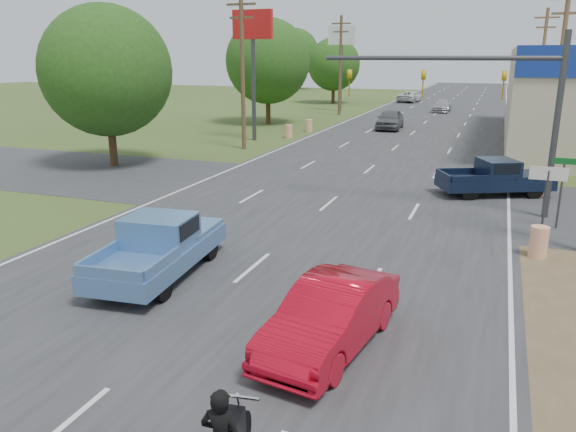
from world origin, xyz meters
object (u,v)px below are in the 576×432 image
at_px(blue_pickup, 161,245).
at_px(distant_car_grey, 390,119).
at_px(navy_pickup, 497,177).
at_px(red_convertible, 331,317).
at_px(distant_car_silver, 442,106).
at_px(distant_car_white, 410,97).

relative_size(blue_pickup, distant_car_grey, 1.10).
bearing_deg(blue_pickup, distant_car_grey, 84.42).
distance_m(blue_pickup, distant_car_grey, 35.16).
bearing_deg(navy_pickup, red_convertible, -37.22).
height_order(navy_pickup, distant_car_silver, navy_pickup).
xyz_separation_m(navy_pickup, distant_car_silver, (-6.28, 38.89, -0.17)).
relative_size(distant_car_grey, distant_car_silver, 1.09).
relative_size(red_convertible, blue_pickup, 0.83).
bearing_deg(distant_car_silver, red_convertible, -86.78).
height_order(red_convertible, distant_car_grey, distant_car_grey).
height_order(red_convertible, navy_pickup, navy_pickup).
bearing_deg(red_convertible, distant_car_silver, 102.15).
distance_m(red_convertible, distant_car_silver, 54.91).
bearing_deg(navy_pickup, distant_car_grey, 176.24).
bearing_deg(red_convertible, distant_car_white, 106.11).
distance_m(red_convertible, blue_pickup, 6.27).
height_order(blue_pickup, distant_car_silver, blue_pickup).
bearing_deg(distant_car_white, navy_pickup, 111.03).
bearing_deg(blue_pickup, distant_car_white, 86.94).
height_order(distant_car_silver, distant_car_white, distant_car_white).
bearing_deg(navy_pickup, distant_car_white, 166.80).
height_order(red_convertible, blue_pickup, blue_pickup).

